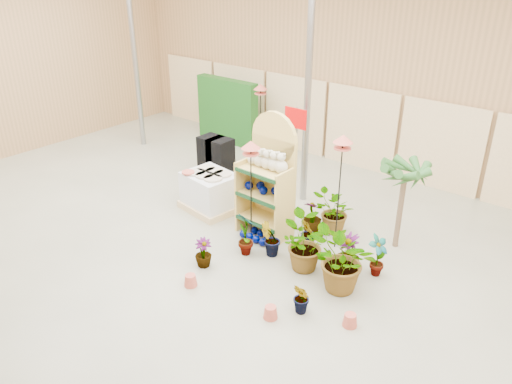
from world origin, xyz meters
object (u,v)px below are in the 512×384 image
at_px(potted_plant_2, 302,244).
at_px(pallet_stack, 210,191).
at_px(display_shelf, 270,180).
at_px(bird_table_front, 251,148).

bearing_deg(potted_plant_2, pallet_stack, 167.73).
height_order(display_shelf, potted_plant_2, display_shelf).
bearing_deg(pallet_stack, bird_table_front, -7.70).
relative_size(display_shelf, pallet_stack, 1.90).
xyz_separation_m(display_shelf, pallet_stack, (-1.52, -0.09, -0.68)).
height_order(pallet_stack, bird_table_front, bird_table_front).
height_order(display_shelf, bird_table_front, display_shelf).
bearing_deg(display_shelf, pallet_stack, -175.41).
relative_size(display_shelf, potted_plant_2, 2.47).
height_order(pallet_stack, potted_plant_2, potted_plant_2).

